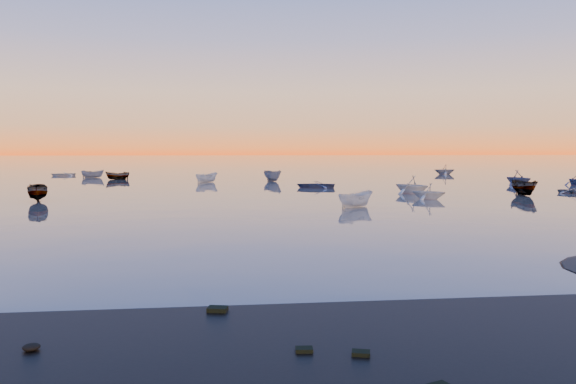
{
  "coord_description": "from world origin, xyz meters",
  "views": [
    {
      "loc": [
        -4.05,
        -19.06,
        4.59
      ],
      "look_at": [
        1.53,
        28.0,
        0.95
      ],
      "focal_mm": 35.0,
      "sensor_mm": 36.0,
      "label": 1
    }
  ],
  "objects": [
    {
      "name": "ground",
      "position": [
        0.0,
        100.0,
        0.0
      ],
      "size": [
        600.0,
        600.0,
        0.0
      ],
      "primitive_type": "plane",
      "color": "#625A52",
      "rests_on": "ground"
    },
    {
      "name": "mud_lobes",
      "position": [
        0.0,
        -1.0,
        0.01
      ],
      "size": [
        140.0,
        6.0,
        0.07
      ],
      "primitive_type": null,
      "color": "black",
      "rests_on": "ground"
    },
    {
      "name": "moored_fleet",
      "position": [
        0.0,
        53.0,
        0.0
      ],
      "size": [
        124.0,
        58.0,
        1.2
      ],
      "primitive_type": null,
      "color": "white",
      "rests_on": "ground"
    },
    {
      "name": "boat_near_center",
      "position": [
        6.42,
        24.0,
        0.0
      ],
      "size": [
        3.41,
        3.92,
        1.28
      ],
      "primitive_type": "imported",
      "rotation": [
        0.0,
        0.0,
        2.19
      ],
      "color": "white",
      "rests_on": "ground"
    },
    {
      "name": "boat_near_right",
      "position": [
        40.69,
        47.12,
        0.0
      ],
      "size": [
        3.41,
        1.57,
        1.19
      ],
      "primitive_type": "imported",
      "rotation": [
        0.0,
        0.0,
        3.13
      ],
      "color": "#3B4871",
      "rests_on": "ground"
    }
  ]
}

